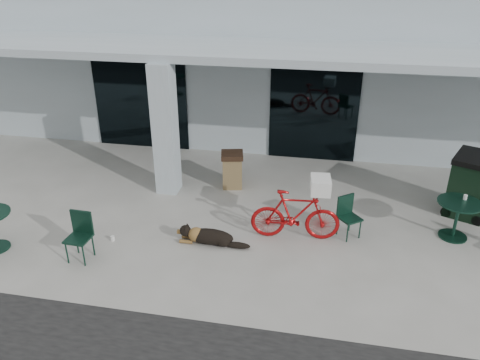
% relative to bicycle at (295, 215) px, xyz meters
% --- Properties ---
extents(ground, '(80.00, 80.00, 0.00)m').
position_rel_bicycle_xyz_m(ground, '(-1.72, -0.72, -0.54)').
color(ground, '#ACAAA2').
rests_on(ground, ground).
extents(building, '(22.00, 7.00, 4.50)m').
position_rel_bicycle_xyz_m(building, '(-1.72, 7.78, 1.71)').
color(building, '#B0BDC7').
rests_on(building, ground).
extents(storefront_glass_left, '(2.80, 0.06, 2.70)m').
position_rel_bicycle_xyz_m(storefront_glass_left, '(-4.92, 4.26, 0.81)').
color(storefront_glass_left, black).
rests_on(storefront_glass_left, ground).
extents(storefront_glass_right, '(2.40, 0.06, 2.70)m').
position_rel_bicycle_xyz_m(storefront_glass_right, '(0.08, 4.26, 0.81)').
color(storefront_glass_right, black).
rests_on(storefront_glass_right, ground).
extents(column, '(0.50, 0.50, 3.12)m').
position_rel_bicycle_xyz_m(column, '(-3.22, 1.58, 1.02)').
color(column, '#B0BDC7').
rests_on(column, ground).
extents(overhang, '(22.00, 2.80, 0.18)m').
position_rel_bicycle_xyz_m(overhang, '(-1.72, 2.88, 2.67)').
color(overhang, '#B0BDC7').
rests_on(overhang, column).
extents(bicycle, '(1.83, 0.67, 1.08)m').
position_rel_bicycle_xyz_m(bicycle, '(0.00, 0.00, 0.00)').
color(bicycle, '#A90D0F').
rests_on(bicycle, ground).
extents(laundry_basket, '(0.42, 0.54, 0.30)m').
position_rel_bicycle_xyz_m(laundry_basket, '(0.45, 0.04, 0.69)').
color(laundry_basket, white).
rests_on(laundry_basket, bicycle).
extents(dog, '(1.12, 0.39, 0.37)m').
position_rel_bicycle_xyz_m(dog, '(-1.64, -0.55, -0.35)').
color(dog, black).
rests_on(dog, ground).
extents(cup_near_dog, '(0.09, 0.09, 0.10)m').
position_rel_bicycle_xyz_m(cup_near_dog, '(-3.61, -0.82, -0.49)').
color(cup_near_dog, white).
rests_on(cup_near_dog, ground).
extents(cafe_chair_near, '(0.45, 0.49, 0.95)m').
position_rel_bicycle_xyz_m(cafe_chair_near, '(-3.92, -1.53, -0.06)').
color(cafe_chair_near, '#123426').
rests_on(cafe_chair_near, ground).
extents(cafe_table_far, '(1.08, 1.08, 0.81)m').
position_rel_bicycle_xyz_m(cafe_table_far, '(3.20, 0.66, -0.13)').
color(cafe_table_far, '#123426').
rests_on(cafe_table_far, ground).
extents(cafe_chair_far_a, '(0.58, 0.58, 0.88)m').
position_rel_bicycle_xyz_m(cafe_chair_far_a, '(1.08, 0.27, -0.10)').
color(cafe_chair_far_a, '#123426').
rests_on(cafe_chair_far_a, ground).
extents(cup_on_table, '(0.09, 0.09, 0.10)m').
position_rel_bicycle_xyz_m(cup_on_table, '(3.32, 0.80, 0.32)').
color(cup_on_table, white).
rests_on(cup_on_table, cafe_table_far).
extents(trash_receptacle, '(0.63, 0.63, 0.90)m').
position_rel_bicycle_xyz_m(trash_receptacle, '(-1.73, 2.08, -0.09)').
color(trash_receptacle, brown).
rests_on(trash_receptacle, ground).
extents(wheeled_bin, '(1.21, 1.32, 1.37)m').
position_rel_bicycle_xyz_m(wheeled_bin, '(3.71, 1.81, 0.14)').
color(wheeled_bin, black).
rests_on(wheeled_bin, ground).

